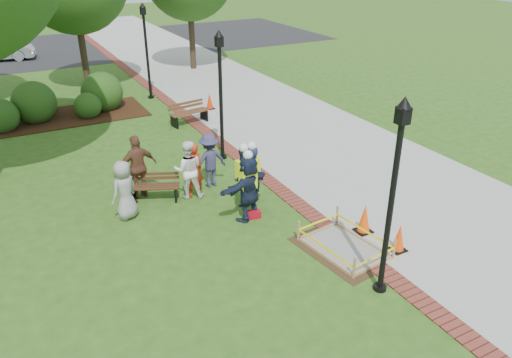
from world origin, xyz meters
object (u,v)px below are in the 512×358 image
wet_concrete_pad (345,241)px  lamp_near (393,186)px  bench_near (154,192)px  hivis_worker_c (244,175)px  hivis_worker_a (248,186)px  cone_front (399,238)px  hivis_worker_b (252,172)px

wet_concrete_pad → lamp_near: bearing=-99.4°
bench_near → hivis_worker_c: size_ratio=0.81×
bench_near → wet_concrete_pad: bearing=-54.8°
bench_near → hivis_worker_a: bearing=-48.9°
cone_front → hivis_worker_a: size_ratio=0.37×
wet_concrete_pad → hivis_worker_a: (-1.35, 2.42, 0.73)m
bench_near → hivis_worker_b: (2.42, -1.37, 0.66)m
bench_near → hivis_worker_a: 2.97m
hivis_worker_a → hivis_worker_b: hivis_worker_a is taller
wet_concrete_pad → hivis_worker_a: 2.87m
lamp_near → hivis_worker_a: (-1.08, 4.01, -1.51)m
lamp_near → hivis_worker_b: size_ratio=2.35×
bench_near → hivis_worker_b: bearing=-29.6°
cone_front → hivis_worker_c: 4.45m
cone_front → lamp_near: bearing=-145.5°
cone_front → hivis_worker_c: hivis_worker_c is taller
bench_near → lamp_near: size_ratio=0.35×
hivis_worker_b → hivis_worker_c: size_ratio=0.99×
wet_concrete_pad → cone_front: (1.09, -0.66, 0.11)m
cone_front → hivis_worker_a: bearing=128.4°
wet_concrete_pad → bench_near: bearing=125.2°
cone_front → lamp_near: (-1.35, -0.93, 2.13)m
wet_concrete_pad → hivis_worker_c: size_ratio=1.37×
wet_concrete_pad → hivis_worker_b: hivis_worker_b is taller
lamp_near → hivis_worker_b: 5.09m
hivis_worker_c → cone_front: bearing=-60.4°
wet_concrete_pad → lamp_near: 2.76m
bench_near → cone_front: (4.33, -5.25, 0.10)m
cone_front → wet_concrete_pad: bearing=149.0°
lamp_near → bench_near: bearing=115.7°
hivis_worker_a → wet_concrete_pad: bearing=-60.9°
wet_concrete_pad → hivis_worker_b: (-0.82, 3.22, 0.67)m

